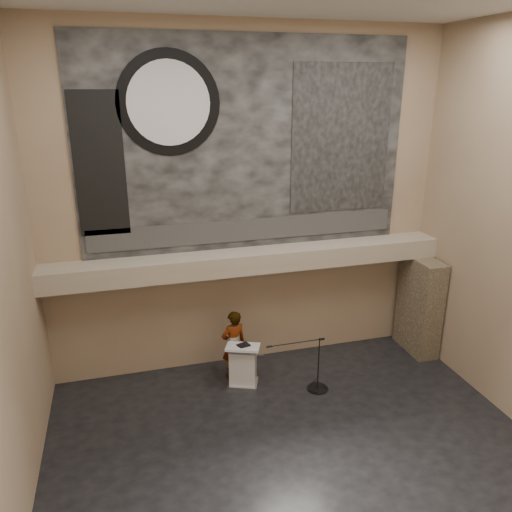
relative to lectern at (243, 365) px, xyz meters
name	(u,v)px	position (x,y,z in m)	size (l,w,h in m)	color
floor	(298,455)	(0.47, -2.72, -0.55)	(10.00, 10.00, 0.00)	black
wall_back	(247,206)	(0.47, 1.28, 3.70)	(10.00, 0.02, 8.50)	#8F725A
wall_front	(446,383)	(0.47, -6.72, 3.70)	(10.00, 0.02, 8.50)	#8F725A
soffit	(252,260)	(0.47, 0.88, 2.40)	(10.00, 0.80, 0.50)	gray
sprinkler_left	(188,278)	(-1.13, 0.83, 2.12)	(0.04, 0.04, 0.06)	#B2893D
sprinkler_right	(323,265)	(2.37, 0.83, 2.12)	(0.04, 0.04, 0.06)	#B2893D
banner	(247,146)	(0.47, 1.25, 5.15)	(8.00, 0.05, 5.00)	black
banner_text_strip	(248,230)	(0.47, 1.21, 3.10)	(7.76, 0.02, 0.55)	#2E2E2E
banner_clock_rim	(169,103)	(-1.33, 1.21, 6.15)	(2.30, 2.30, 0.02)	black
banner_clock_face	(169,103)	(-1.33, 1.19, 6.15)	(1.84, 1.84, 0.02)	silver
banner_building_print	(341,139)	(2.87, 1.21, 5.25)	(2.60, 0.02, 3.60)	black
banner_brick_print	(99,165)	(-2.93, 1.21, 4.85)	(1.10, 0.02, 3.20)	black
stone_pier	(419,305)	(5.12, 0.43, 0.80)	(0.60, 1.40, 2.70)	#463A2B
lectern	(243,365)	(0.00, 0.00, 0.00)	(0.96, 0.83, 1.14)	silver
binder	(243,345)	(0.01, -0.02, 0.56)	(0.28, 0.23, 0.04)	black
papers	(237,348)	(-0.16, -0.06, 0.55)	(0.20, 0.27, 0.01)	white
speaker_person	(234,344)	(-0.13, 0.45, 0.36)	(0.66, 0.44, 1.82)	white
mic_stand	(316,382)	(1.67, -0.66, -0.34)	(1.58, 0.52, 1.41)	black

